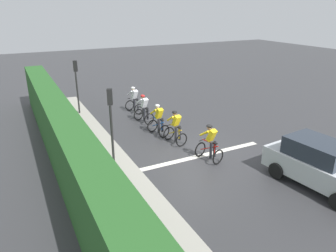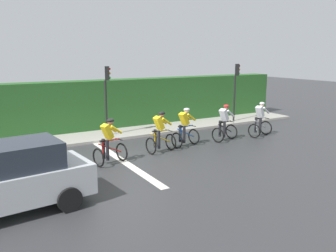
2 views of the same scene
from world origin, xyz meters
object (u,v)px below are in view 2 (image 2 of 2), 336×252
cyclist_lead (260,120)px  cyclist_mid (185,128)px  cyclist_second (224,124)px  traffic_light_near_crossing (107,91)px  traffic_light_far_junction (236,84)px  car_silver (8,179)px  cyclist_fourth (160,133)px  cyclist_trailing (109,143)px

cyclist_lead → cyclist_mid: bearing=-93.5°
cyclist_second → traffic_light_near_crossing: traffic_light_near_crossing is taller
cyclist_second → traffic_light_far_junction: 4.63m
cyclist_second → cyclist_mid: bearing=-91.8°
traffic_light_far_junction → traffic_light_near_crossing: bearing=-91.6°
car_silver → traffic_light_far_junction: size_ratio=1.27×
cyclist_lead → cyclist_mid: size_ratio=1.00×
car_silver → cyclist_fourth: bearing=116.2°
cyclist_fourth → traffic_light_far_junction: size_ratio=0.50×
cyclist_second → cyclist_trailing: 5.81m
cyclist_mid → traffic_light_far_junction: traffic_light_far_junction is taller
cyclist_mid → cyclist_trailing: bearing=-79.0°
traffic_light_near_crossing → cyclist_second: bearing=53.4°
cyclist_lead → traffic_light_far_junction: bearing=159.5°
traffic_light_near_crossing → traffic_light_far_junction: bearing=88.4°
cyclist_second → cyclist_mid: same height
cyclist_second → car_silver: 9.84m
cyclist_mid → traffic_light_near_crossing: size_ratio=0.50×
cyclist_mid → cyclist_trailing: 3.75m
cyclist_second → car_silver: (3.11, -9.34, 0.08)m
car_silver → traffic_light_far_junction: (-6.13, 12.55, 1.35)m
cyclist_mid → traffic_light_far_junction: bearing=119.2°
cyclist_mid → cyclist_fourth: bearing=-78.4°
traffic_light_near_crossing → traffic_light_far_junction: 7.56m
cyclist_trailing → traffic_light_near_crossing: (-3.88, 1.42, 1.43)m
cyclist_mid → traffic_light_far_junction: (-2.96, 5.30, 1.43)m
cyclist_second → traffic_light_near_crossing: size_ratio=0.50×
traffic_light_far_junction → cyclist_second: bearing=-46.7°
car_silver → traffic_light_near_crossing: bearing=141.8°
cyclist_trailing → traffic_light_far_junction: traffic_light_far_junction is taller
traffic_light_far_junction → cyclist_fourth: bearing=-64.1°
cyclist_trailing → car_silver: (2.46, -3.57, 0.08)m
cyclist_lead → traffic_light_far_junction: size_ratio=0.50×
cyclist_fourth → cyclist_trailing: 2.37m
cyclist_second → cyclist_fourth: size_ratio=1.00×
cyclist_fourth → traffic_light_far_junction: 7.53m
cyclist_lead → car_silver: 11.72m
car_silver → cyclist_lead: bearing=104.4°
traffic_light_near_crossing → traffic_light_far_junction: same height
cyclist_mid → car_silver: size_ratio=0.39×
cyclist_lead → traffic_light_near_crossing: 7.36m
cyclist_second → car_silver: bearing=-71.6°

